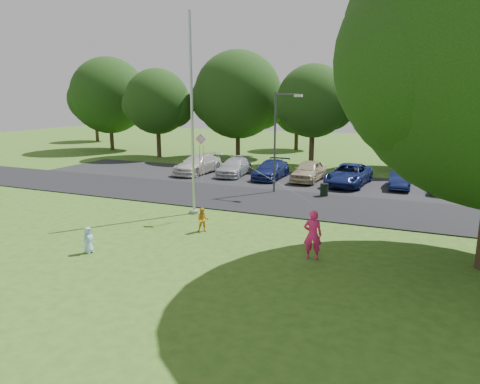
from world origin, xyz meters
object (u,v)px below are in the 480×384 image
at_px(street_lamp, 279,133).
at_px(kite, 204,149).
at_px(woman, 313,235).
at_px(child_yellow, 203,220).
at_px(child_blue, 88,240).
at_px(flagpole, 192,133).
at_px(trash_can, 324,190).

height_order(street_lamp, kite, street_lamp).
xyz_separation_m(woman, child_yellow, (-5.31, 1.34, -0.38)).
distance_m(child_yellow, kite, 3.53).
bearing_deg(street_lamp, woman, -60.40).
bearing_deg(child_blue, woman, -64.58).
height_order(street_lamp, woman, street_lamp).
distance_m(flagpole, woman, 8.85).
bearing_deg(child_yellow, flagpole, 104.86).
height_order(woman, child_yellow, woman).
xyz_separation_m(woman, child_blue, (-8.18, -2.74, -0.42)).
xyz_separation_m(flagpole, trash_can, (5.49, 6.39, -3.76)).
bearing_deg(trash_can, woman, -80.60).
distance_m(trash_can, child_yellow, 9.73).
distance_m(child_yellow, child_blue, 4.99).
distance_m(woman, kite, 7.33).
distance_m(street_lamp, child_blue, 13.90).
height_order(street_lamp, child_yellow, street_lamp).
height_order(flagpole, child_yellow, flagpole).
bearing_deg(child_blue, child_yellow, -28.22).
relative_size(flagpole, kite, 1.51).
relative_size(trash_can, woman, 0.43).
xyz_separation_m(flagpole, woman, (7.21, -3.99, -3.22)).
relative_size(flagpole, trash_can, 12.28).
xyz_separation_m(street_lamp, kite, (-1.46, -7.19, -0.26)).
distance_m(woman, child_yellow, 5.49).
bearing_deg(kite, flagpole, 136.36).
bearing_deg(street_lamp, child_blue, -99.84).
height_order(flagpole, woman, flagpole).
xyz_separation_m(trash_can, child_yellow, (-3.59, -9.04, 0.15)).
relative_size(woman, child_blue, 1.81).
relative_size(woman, child_yellow, 1.69).
xyz_separation_m(flagpole, child_yellow, (1.90, -2.65, -3.61)).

